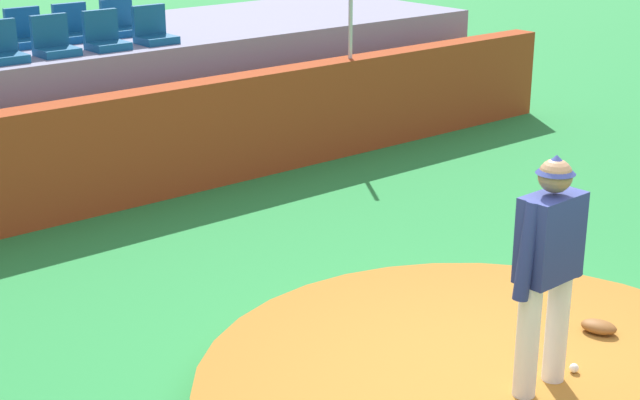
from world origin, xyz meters
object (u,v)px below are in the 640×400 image
pitcher (549,257)px  stadium_chair_4 (153,31)px  stadium_chair_8 (74,29)px  stadium_chair_7 (27,34)px  baseball (574,368)px  stadium_chair_2 (54,43)px  stadium_chair_9 (120,24)px  fielding_glove (599,327)px  stadium_chair_3 (105,37)px  stadium_chair_1 (1,49)px

pitcher → stadium_chair_4: 7.74m
stadium_chair_8 → pitcher: bearing=86.4°
stadium_chair_7 → pitcher: bearing=90.9°
baseball → stadium_chair_2: size_ratio=0.15×
stadium_chair_9 → stadium_chair_8: bearing=1.5°
fielding_glove → stadium_chair_4: size_ratio=0.60×
stadium_chair_2 → stadium_chair_3: same height
stadium_chair_1 → stadium_chair_9: same height
pitcher → stadium_chair_9: bearing=80.2°
fielding_glove → stadium_chair_1: (-1.97, 7.36, 1.58)m
baseball → stadium_chair_1: stadium_chair_1 is taller
stadium_chair_2 → stadium_chair_3: size_ratio=1.00×
stadium_chair_7 → stadium_chair_8: bearing=-180.0°
baseball → stadium_chair_9: size_ratio=0.15×
stadium_chair_2 → stadium_chair_8: bearing=-129.2°
stadium_chair_2 → stadium_chair_4: same height
stadium_chair_2 → stadium_chair_9: same height
baseball → stadium_chair_9: stadium_chair_9 is taller
baseball → stadium_chair_7: (-0.53, 8.52, 1.60)m
stadium_chair_2 → fielding_glove: bearing=99.8°
stadium_chair_3 → stadium_chair_9: (0.73, 0.90, 0.00)m
pitcher → baseball: (0.39, -0.04, -1.02)m
baseball → stadium_chair_8: size_ratio=0.15×
pitcher → stadium_chair_9: 8.62m
baseball → pitcher: bearing=174.4°
stadium_chair_8 → stadium_chair_4: bearing=130.3°
stadium_chair_1 → stadium_chair_2: (0.69, 0.02, 0.00)m
stadium_chair_3 → stadium_chair_9: 1.16m
stadium_chair_4 → stadium_chair_1: bearing=0.3°
stadium_chair_3 → stadium_chair_4: size_ratio=1.00×
pitcher → stadium_chair_1: stadium_chair_1 is taller
baseball → stadium_chair_3: 7.81m
pitcher → stadium_chair_3: 7.64m
pitcher → baseball: size_ratio=24.65×
stadium_chair_7 → stadium_chair_9: bearing=-179.2°
stadium_chair_2 → stadium_chair_4: size_ratio=1.00×
pitcher → stadium_chair_8: size_ratio=3.65×
stadium_chair_3 → stadium_chair_7: 1.11m
fielding_glove → stadium_chair_7: (-1.26, 8.24, 1.58)m
baseball → stadium_chair_2: 7.85m
stadium_chair_4 → stadium_chair_7: (-1.42, 0.87, 0.00)m
stadium_chair_4 → stadium_chair_7: 1.66m
stadium_chair_1 → stadium_chair_8: 1.65m
stadium_chair_3 → stadium_chair_1: bearing=-0.1°
baseball → stadium_chair_9: 8.73m
baseball → stadium_chair_1: size_ratio=0.15×
fielding_glove → stadium_chair_4: stadium_chair_4 is taller
stadium_chair_8 → stadium_chair_9: size_ratio=1.00×
stadium_chair_8 → stadium_chair_1: bearing=32.2°
pitcher → baseball: pitcher is taller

